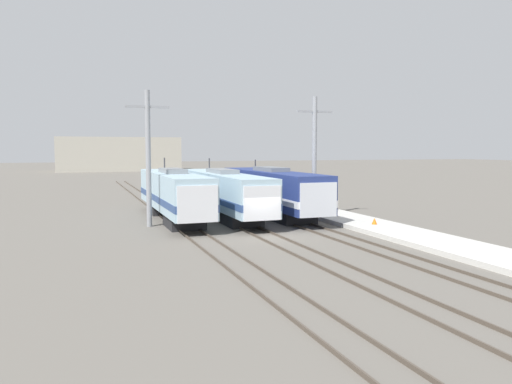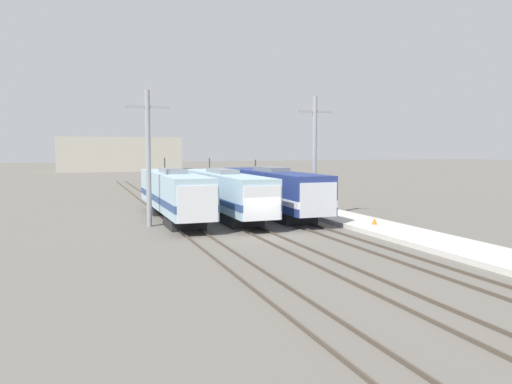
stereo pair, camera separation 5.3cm
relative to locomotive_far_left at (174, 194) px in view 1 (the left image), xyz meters
The scene contains 12 objects.
ground_plane 10.33m from the locomotive_far_left, 65.04° to the right, with size 400.00×400.00×0.00m, color #666059.
rail_pair_far_left 9.40m from the locomotive_far_left, 90.00° to the right, with size 1.51×120.00×0.15m.
rail_pair_center 10.32m from the locomotive_far_left, 65.04° to the right, with size 1.51×120.00×0.15m.
rail_pair_far_right 12.69m from the locomotive_far_left, 47.05° to the right, with size 1.51×120.00×0.15m.
locomotive_far_left is the anchor object (origin of this frame).
locomotive_center 4.29m from the locomotive_far_left, ahead, with size 2.92×19.34×4.86m.
locomotive_far_right 8.54m from the locomotive_far_left, ahead, with size 3.12×18.10×4.72m.
catenary_tower_left 4.54m from the locomotive_far_left, 133.55° to the right, with size 3.18×0.38×9.96m.
catenary_tower_right 11.82m from the locomotive_far_left, 12.33° to the right, with size 3.18×0.38×9.96m.
platform 15.90m from the locomotive_far_left, 35.53° to the right, with size 4.00×120.00×0.32m.
traffic_cone 15.66m from the locomotive_far_left, 35.07° to the right, with size 0.39×0.39×0.47m.
depot_building 96.58m from the locomotive_far_left, 87.97° to the left, with size 30.74×13.53×8.76m.
Camera 1 is at (-11.62, -30.24, 5.70)m, focal length 35.00 mm.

